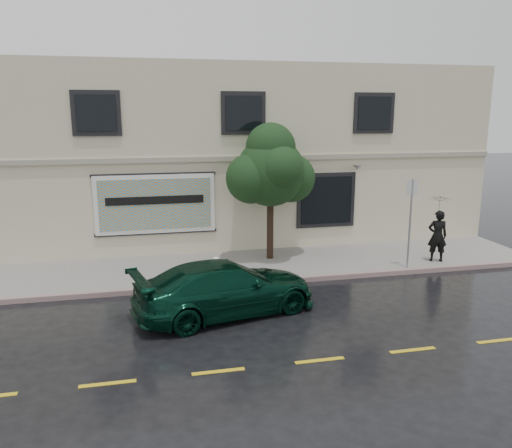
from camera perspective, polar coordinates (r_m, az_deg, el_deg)
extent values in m
plane|color=black|center=(14.25, 2.52, -8.86)|extent=(90.00, 90.00, 0.00)
cube|color=gray|center=(17.21, -0.27, -4.77)|extent=(20.00, 3.50, 0.15)
cube|color=gray|center=(15.59, 1.10, -6.64)|extent=(20.00, 0.18, 0.16)
cube|color=gold|center=(11.21, 7.29, -15.19)|extent=(19.00, 0.12, 0.01)
cube|color=beige|center=(22.14, -3.45, 8.15)|extent=(20.00, 8.00, 7.00)
cube|color=#9E9984|center=(18.17, -1.43, 7.51)|extent=(20.00, 0.12, 0.18)
cube|color=black|center=(19.25, 8.00, 2.73)|extent=(2.30, 0.10, 2.10)
cube|color=black|center=(19.20, 8.06, 2.69)|extent=(2.00, 0.05, 1.80)
cube|color=black|center=(17.77, -17.81, 11.98)|extent=(1.30, 0.05, 1.20)
cube|color=black|center=(18.04, -1.42, 12.56)|extent=(1.30, 0.05, 1.20)
cube|color=black|center=(19.62, 13.41, 12.24)|extent=(1.30, 0.05, 1.20)
cube|color=white|center=(18.02, -11.43, 2.24)|extent=(4.20, 0.06, 2.10)
cube|color=gold|center=(17.98, -11.43, 2.22)|extent=(3.90, 0.04, 1.80)
cube|color=black|center=(18.26, -11.29, -0.98)|extent=(4.30, 0.10, 0.10)
cube|color=black|center=(17.89, -11.58, 5.57)|extent=(4.30, 0.10, 0.10)
cube|color=black|center=(17.92, -11.44, 2.68)|extent=(3.40, 0.02, 0.28)
imported|color=black|center=(13.24, -3.47, -7.31)|extent=(5.24, 3.28, 1.42)
imported|color=black|center=(18.35, 20.02, -1.28)|extent=(0.75, 0.60, 1.80)
imported|color=black|center=(18.11, 20.31, 2.47)|extent=(0.96, 0.96, 0.64)
cylinder|color=#332017|center=(17.55, 1.62, -0.50)|extent=(0.24, 0.24, 2.17)
sphere|color=black|center=(17.21, 1.66, 5.97)|extent=(2.38, 2.38, 2.38)
cylinder|color=white|center=(15.57, -4.57, -6.27)|extent=(0.29, 0.29, 0.08)
cylinder|color=white|center=(15.48, -4.59, -5.21)|extent=(0.21, 0.21, 0.52)
sphere|color=white|center=(15.39, -4.61, -4.15)|extent=(0.21, 0.21, 0.21)
cylinder|color=white|center=(15.47, -4.59, -5.13)|extent=(0.30, 0.10, 0.10)
cylinder|color=#9C9CA4|center=(17.13, 17.17, -0.01)|extent=(0.06, 0.06, 2.98)
cube|color=silver|center=(16.92, 17.44, 3.96)|extent=(0.37, 0.06, 0.48)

